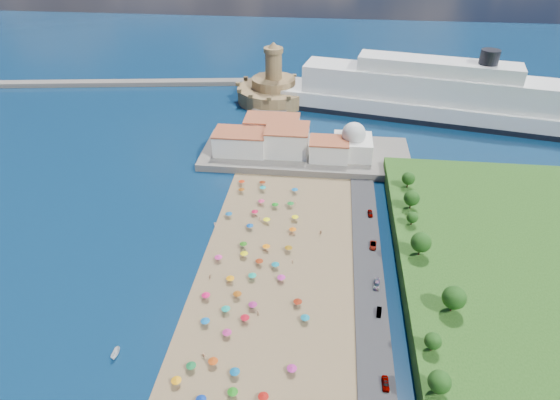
# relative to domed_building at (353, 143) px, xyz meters

# --- Properties ---
(ground) EXTENTS (700.00, 700.00, 0.00)m
(ground) POSITION_rel_domed_building_xyz_m (-30.00, -71.00, -8.97)
(ground) COLOR #071938
(ground) RESTS_ON ground
(terrace) EXTENTS (90.00, 36.00, 3.00)m
(terrace) POSITION_rel_domed_building_xyz_m (-20.00, 2.00, -7.47)
(terrace) COLOR #59544C
(terrace) RESTS_ON ground
(jetty) EXTENTS (18.00, 70.00, 2.40)m
(jetty) POSITION_rel_domed_building_xyz_m (-42.00, 37.00, -7.77)
(jetty) COLOR #59544C
(jetty) RESTS_ON ground
(breakwater) EXTENTS (199.03, 34.77, 2.60)m
(breakwater) POSITION_rel_domed_building_xyz_m (-140.00, 82.00, -7.67)
(breakwater) COLOR #59544C
(breakwater) RESTS_ON ground
(waterfront_buildings) EXTENTS (57.00, 29.00, 11.00)m
(waterfront_buildings) POSITION_rel_domed_building_xyz_m (-33.05, 2.64, -1.10)
(waterfront_buildings) COLOR silver
(waterfront_buildings) RESTS_ON terrace
(domed_building) EXTENTS (16.00, 16.00, 15.00)m
(domed_building) POSITION_rel_domed_building_xyz_m (0.00, 0.00, 0.00)
(domed_building) COLOR silver
(domed_building) RESTS_ON terrace
(fortress) EXTENTS (40.00, 40.00, 32.40)m
(fortress) POSITION_rel_domed_building_xyz_m (-42.00, 67.00, -2.29)
(fortress) COLOR #997E4C
(fortress) RESTS_ON ground
(cruise_ship) EXTENTS (168.19, 56.83, 36.43)m
(cruise_ship) POSITION_rel_domed_building_xyz_m (41.12, 52.99, 1.82)
(cruise_ship) COLOR black
(cruise_ship) RESTS_ON ground
(beach_parasols) EXTENTS (32.69, 112.97, 2.20)m
(beach_parasols) POSITION_rel_domed_building_xyz_m (-31.16, -81.62, -6.83)
(beach_parasols) COLOR gray
(beach_parasols) RESTS_ON beach
(beachgoers) EXTENTS (37.78, 71.62, 1.85)m
(beachgoers) POSITION_rel_domed_building_xyz_m (-30.39, -65.16, -7.86)
(beachgoers) COLOR tan
(beachgoers) RESTS_ON beach
(moored_boats) EXTENTS (4.18, 27.26, 1.53)m
(moored_boats) POSITION_rel_domed_building_xyz_m (-59.51, -119.69, -8.23)
(moored_boats) COLOR white
(moored_boats) RESTS_ON ground
(parked_cars) EXTENTS (2.61, 74.18, 1.42)m
(parked_cars) POSITION_rel_domed_building_xyz_m (6.00, -73.64, -7.61)
(parked_cars) COLOR gray
(parked_cars) RESTS_ON promenade
(hillside_trees) EXTENTS (13.30, 105.93, 7.85)m
(hillside_trees) POSITION_rel_domed_building_xyz_m (19.26, -79.75, 1.22)
(hillside_trees) COLOR #382314
(hillside_trees) RESTS_ON hillside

